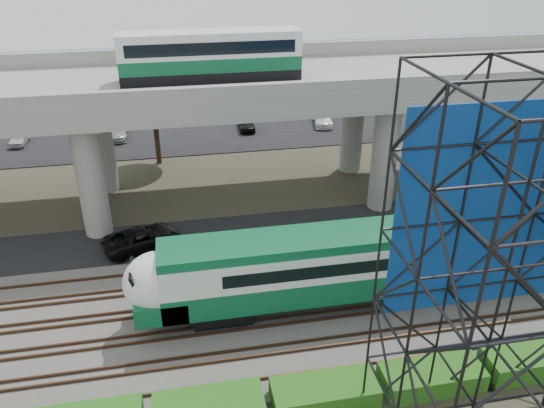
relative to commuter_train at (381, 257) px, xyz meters
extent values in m
plane|color=#474233|center=(-5.82, -2.00, -2.88)|extent=(140.00, 140.00, 0.00)
cube|color=slate|center=(-5.82, 0.00, -2.78)|extent=(90.00, 12.00, 0.20)
cube|color=black|center=(-5.82, 8.50, -2.84)|extent=(90.00, 5.00, 0.08)
cube|color=black|center=(-5.82, 32.00, -2.84)|extent=(90.00, 18.00, 0.08)
cube|color=#485F76|center=(-5.82, 54.00, -2.87)|extent=(140.00, 40.00, 0.03)
cube|color=#472D1E|center=(-5.82, -4.72, -2.60)|extent=(90.00, 0.08, 0.16)
cube|color=#472D1E|center=(-5.82, -3.28, -2.60)|extent=(90.00, 0.08, 0.16)
cube|color=#472D1E|center=(-5.82, -2.72, -2.60)|extent=(90.00, 0.08, 0.16)
cube|color=#472D1E|center=(-5.82, -1.28, -2.60)|extent=(90.00, 0.08, 0.16)
cube|color=#472D1E|center=(-5.82, -0.72, -2.60)|extent=(90.00, 0.08, 0.16)
cube|color=#472D1E|center=(-5.82, 0.72, -2.60)|extent=(90.00, 0.08, 0.16)
cube|color=#472D1E|center=(-5.82, 1.28, -2.60)|extent=(90.00, 0.08, 0.16)
cube|color=#472D1E|center=(-5.82, 2.72, -2.60)|extent=(90.00, 0.08, 0.16)
cube|color=#472D1E|center=(-5.82, 3.28, -2.60)|extent=(90.00, 0.08, 0.16)
cube|color=#472D1E|center=(-5.82, 4.72, -2.60)|extent=(90.00, 0.08, 0.16)
cube|color=black|center=(-8.62, 0.00, -2.07)|extent=(3.00, 2.20, 0.90)
cube|color=black|center=(4.38, 0.00, -2.07)|extent=(3.00, 2.20, 0.90)
cube|color=#0B512E|center=(-2.12, 0.00, -0.92)|extent=(19.00, 3.00, 1.40)
cube|color=silver|center=(-2.12, 0.00, 0.53)|extent=(19.00, 3.00, 1.50)
cube|color=#0B512E|center=(-2.12, 0.00, 1.53)|extent=(19.00, 2.60, 0.50)
cube|color=black|center=(-1.12, 0.00, 0.58)|extent=(15.00, 3.06, 0.70)
ellipsoid|color=silver|center=(-11.62, 0.00, -0.02)|extent=(3.60, 3.00, 3.20)
cube|color=#0B512E|center=(-11.62, 0.00, -1.07)|extent=(2.60, 3.00, 1.10)
cube|color=black|center=(-12.72, 0.00, 0.48)|extent=(0.48, 2.00, 1.09)
cube|color=#9E9B93|center=(-5.82, 14.00, 5.72)|extent=(80.00, 12.00, 1.20)
cube|color=#9E9B93|center=(-5.82, 8.25, 6.87)|extent=(80.00, 0.50, 1.10)
cube|color=#9E9B93|center=(-5.82, 19.75, 6.87)|extent=(80.00, 0.50, 1.10)
cylinder|color=#9E9B93|center=(-15.82, 10.50, 1.12)|extent=(1.80, 1.80, 8.00)
cylinder|color=#9E9B93|center=(-15.82, 17.50, 1.12)|extent=(1.80, 1.80, 8.00)
cube|color=#9E9B93|center=(-15.82, 14.00, 4.82)|extent=(2.40, 9.00, 0.60)
cylinder|color=#9E9B93|center=(4.18, 10.50, 1.12)|extent=(1.80, 1.80, 8.00)
cylinder|color=#9E9B93|center=(4.18, 17.50, 1.12)|extent=(1.80, 1.80, 8.00)
cube|color=#9E9B93|center=(4.18, 14.00, 4.82)|extent=(2.40, 9.00, 0.60)
cube|color=black|center=(-7.44, 14.00, 6.67)|extent=(12.00, 2.50, 0.70)
cube|color=#0B512E|center=(-7.44, 14.00, 7.47)|extent=(12.00, 2.50, 0.90)
cube|color=silver|center=(-7.44, 14.00, 8.57)|extent=(12.00, 2.50, 1.30)
cube|color=black|center=(-7.44, 14.00, 8.62)|extent=(11.00, 2.56, 0.80)
cube|color=silver|center=(-7.44, 14.00, 9.37)|extent=(12.00, 2.40, 0.30)
cube|color=navy|center=(1.17, -6.95, 6.42)|extent=(8.10, 0.08, 8.25)
cube|color=#1C5112|center=(-4.82, -6.30, -2.37)|extent=(4.60, 1.80, 1.03)
cube|color=#1C5112|center=(0.18, -6.30, -2.38)|extent=(4.60, 1.80, 1.01)
cube|color=#1C5112|center=(5.18, -6.30, -2.32)|extent=(4.60, 1.80, 1.12)
cylinder|color=#382314|center=(8.18, 10.50, -0.48)|extent=(0.44, 0.44, 4.80)
ellipsoid|color=#1C5112|center=(8.18, 10.50, 2.72)|extent=(4.94, 4.94, 4.18)
cylinder|color=#382314|center=(-11.82, 22.00, -0.48)|extent=(0.44, 0.44, 4.80)
ellipsoid|color=#1C5112|center=(-11.82, 22.00, 2.72)|extent=(4.94, 4.94, 4.18)
imported|color=black|center=(-12.93, 7.98, -2.12)|extent=(5.42, 3.93, 1.37)
imported|color=beige|center=(-24.83, 29.00, -2.21)|extent=(1.58, 3.53, 1.18)
imported|color=#ADB1B5|center=(-17.16, 34.00, -2.22)|extent=(1.97, 3.71, 1.16)
imported|color=#999BA0|center=(-15.80, 29.00, -2.16)|extent=(2.04, 4.52, 1.29)
imported|color=silver|center=(-7.93, 34.00, -2.22)|extent=(2.50, 4.44, 1.17)
imported|color=black|center=(-3.03, 29.00, -2.14)|extent=(1.73, 3.93, 1.31)
imported|color=#AAADB2|center=(2.29, 34.00, -2.25)|extent=(1.76, 3.50, 1.10)
imported|color=silver|center=(5.03, 29.00, -2.15)|extent=(2.63, 4.73, 1.30)
imported|color=#9E9FA5|center=(11.20, 34.00, -2.16)|extent=(2.98, 4.96, 1.29)
camera|label=1|loc=(-10.16, -22.09, 15.62)|focal=35.00mm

